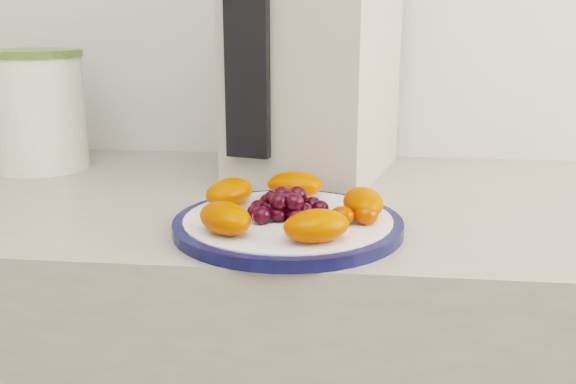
# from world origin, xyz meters

# --- Properties ---
(plate_rim) EXTENTS (0.29, 0.29, 0.01)m
(plate_rim) POSITION_xyz_m (0.10, 1.03, 0.91)
(plate_rim) COLOR #0C113E
(plate_rim) RESTS_ON counter
(plate_face) EXTENTS (0.26, 0.26, 0.02)m
(plate_face) POSITION_xyz_m (0.10, 1.03, 0.91)
(plate_face) COLOR white
(plate_face) RESTS_ON counter
(canister) EXTENTS (0.21, 0.21, 0.19)m
(canister) POSITION_xyz_m (-0.37, 1.33, 1.00)
(canister) COLOR #56741A
(canister) RESTS_ON counter
(canister_lid) EXTENTS (0.22, 0.22, 0.01)m
(canister_lid) POSITION_xyz_m (-0.37, 1.33, 1.10)
(canister_lid) COLOR #577231
(canister_lid) RESTS_ON canister
(appliance_body) EXTENTS (0.29, 0.35, 0.39)m
(appliance_body) POSITION_xyz_m (0.11, 1.35, 1.09)
(appliance_body) COLOR #BBB3A2
(appliance_body) RESTS_ON counter
(appliance_panel) EXTENTS (0.07, 0.04, 0.29)m
(appliance_panel) POSITION_xyz_m (0.02, 1.21, 1.10)
(appliance_panel) COLOR black
(appliance_panel) RESTS_ON appliance_body
(fruit_plate) EXTENTS (0.25, 0.24, 0.04)m
(fruit_plate) POSITION_xyz_m (0.10, 1.03, 0.93)
(fruit_plate) COLOR #D13500
(fruit_plate) RESTS_ON plate_face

